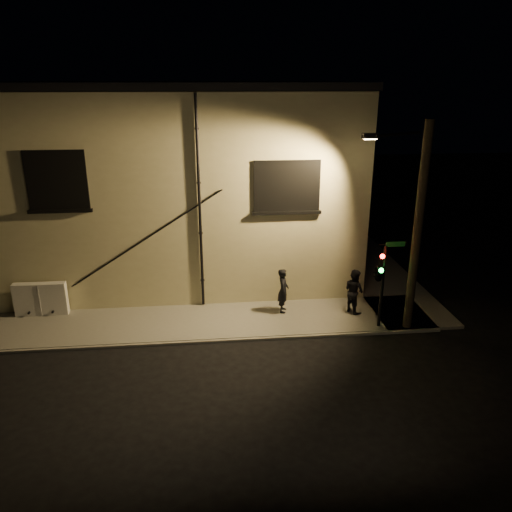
{
  "coord_description": "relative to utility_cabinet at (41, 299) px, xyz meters",
  "views": [
    {
      "loc": [
        -1.57,
        -15.92,
        8.92
      ],
      "look_at": [
        0.27,
        1.8,
        2.58
      ],
      "focal_mm": 35.0,
      "sensor_mm": 36.0,
      "label": 1
    }
  ],
  "objects": [
    {
      "name": "ground",
      "position": [
        8.13,
        -2.7,
        -0.78
      ],
      "size": [
        90.0,
        90.0,
        0.0
      ],
      "primitive_type": "plane",
      "color": "black"
    },
    {
      "name": "pedestrian_a",
      "position": [
        9.5,
        -0.71,
        0.24
      ],
      "size": [
        0.55,
        0.73,
        1.8
      ],
      "primitive_type": "imported",
      "rotation": [
        0.0,
        0.0,
        1.38
      ],
      "color": "black",
      "rests_on": "sidewalk"
    },
    {
      "name": "utility_cabinet",
      "position": [
        0.0,
        0.0,
        0.0
      ],
      "size": [
        2.01,
        0.34,
        1.32
      ],
      "primitive_type": "cube",
      "color": "silver",
      "rests_on": "sidewalk"
    },
    {
      "name": "sidewalk",
      "position": [
        9.35,
        1.69,
        -0.72
      ],
      "size": [
        21.0,
        16.0,
        0.12
      ],
      "color": "#67665C",
      "rests_on": "ground"
    },
    {
      "name": "traffic_signal",
      "position": [
        12.71,
        -2.43,
        1.57
      ],
      "size": [
        1.15,
        1.93,
        3.32
      ],
      "color": "black",
      "rests_on": "sidewalk"
    },
    {
      "name": "pedestrian_b",
      "position": [
        12.29,
        -1.01,
        0.23
      ],
      "size": [
        0.98,
        1.07,
        1.79
      ],
      "primitive_type": "imported",
      "rotation": [
        0.0,
        0.0,
        2.01
      ],
      "color": "black",
      "rests_on": "sidewalk"
    },
    {
      "name": "streetlamp_pole",
      "position": [
        13.88,
        -2.43,
        3.27
      ],
      "size": [
        2.05,
        1.4,
        7.69
      ],
      "color": "black",
      "rests_on": "ground"
    },
    {
      "name": "building",
      "position": [
        5.13,
        6.29,
        3.63
      ],
      "size": [
        16.2,
        12.23,
        8.8
      ],
      "color": "beige",
      "rests_on": "ground"
    }
  ]
}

